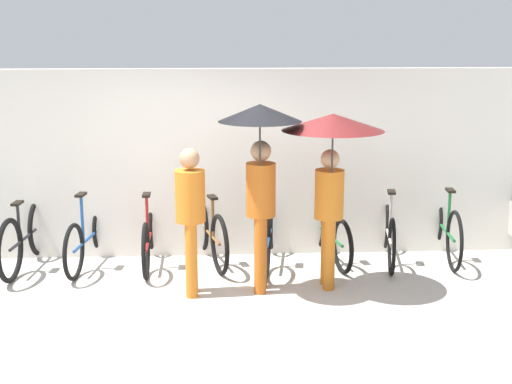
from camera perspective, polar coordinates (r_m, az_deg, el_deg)
ground_plane at (r=7.27m, az=-3.76°, el=-9.96°), size 30.00×30.00×0.00m
back_wall at (r=8.94m, az=-3.80°, el=2.27°), size 14.99×0.12×2.36m
parked_bicycle_1 at (r=9.03m, az=-17.96°, el=-3.41°), size 0.44×1.76×1.10m
parked_bicycle_2 at (r=8.94m, az=-13.25°, el=-3.48°), size 0.44×1.75×1.07m
parked_bicycle_3 at (r=8.82m, az=-8.54°, el=-3.48°), size 0.44×1.74×1.11m
parked_bicycle_4 at (r=8.81m, az=-3.74°, el=-3.24°), size 0.57×1.65×1.01m
parked_bicycle_5 at (r=8.77m, az=1.11°, el=-3.22°), size 0.45×1.82×1.09m
parked_bicycle_6 at (r=8.92m, az=5.80°, el=-3.26°), size 0.48×1.66×1.08m
parked_bicycle_7 at (r=9.00m, az=10.55°, el=-3.17°), size 0.47×1.73×1.02m
parked_bicycle_8 at (r=9.29m, az=14.83°, el=-2.75°), size 0.44×1.81×1.00m
pedestrian_leading at (r=7.60m, az=-5.27°, el=-1.50°), size 0.32×0.32×1.61m
pedestrian_center at (r=7.47m, az=0.34°, el=3.20°), size 0.87×0.87×2.07m
pedestrian_trailing at (r=7.61m, az=6.08°, el=3.45°), size 1.08×1.08×1.96m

